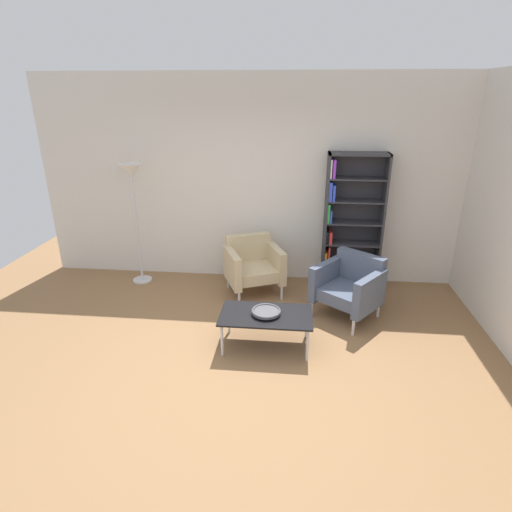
# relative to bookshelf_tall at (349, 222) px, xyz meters

# --- Properties ---
(ground_plane) EXTENTS (8.32, 8.32, 0.00)m
(ground_plane) POSITION_rel_bookshelf_tall_xyz_m (-1.26, -2.26, -0.95)
(ground_plane) COLOR olive
(plaster_back_panel) EXTENTS (6.40, 0.12, 2.90)m
(plaster_back_panel) POSITION_rel_bookshelf_tall_xyz_m (-1.26, 0.20, 0.50)
(plaster_back_panel) COLOR silver
(plaster_back_panel) RESTS_ON ground_plane
(bookshelf_tall) EXTENTS (0.80, 0.30, 1.90)m
(bookshelf_tall) POSITION_rel_bookshelf_tall_xyz_m (0.00, 0.00, 0.00)
(bookshelf_tall) COLOR #333338
(bookshelf_tall) RESTS_ON ground_plane
(coffee_table_low) EXTENTS (1.00, 0.56, 0.40)m
(coffee_table_low) POSITION_rel_bookshelf_tall_xyz_m (-1.03, -1.73, -0.58)
(coffee_table_low) COLOR black
(coffee_table_low) RESTS_ON ground_plane
(decorative_bowl) EXTENTS (0.32, 0.32, 0.05)m
(decorative_bowl) POSITION_rel_bookshelf_tall_xyz_m (-1.03, -1.73, -0.51)
(decorative_bowl) COLOR #4C4C51
(decorative_bowl) RESTS_ON coffee_table_low
(armchair_near_window) EXTENTS (0.91, 0.88, 0.78)m
(armchair_near_window) POSITION_rel_bookshelf_tall_xyz_m (-1.32, -0.40, -0.53)
(armchair_near_window) COLOR #C6B289
(armchair_near_window) RESTS_ON ground_plane
(armchair_by_bookshelf) EXTENTS (0.95, 0.94, 0.78)m
(armchair_by_bookshelf) POSITION_rel_bookshelf_tall_xyz_m (-0.05, -0.94, -0.53)
(armchair_by_bookshelf) COLOR #4C566B
(armchair_by_bookshelf) RESTS_ON ground_plane
(floor_lamp_torchiere) EXTENTS (0.32, 0.32, 1.74)m
(floor_lamp_torchiere) POSITION_rel_bookshelf_tall_xyz_m (-3.00, -0.20, 0.50)
(floor_lamp_torchiere) COLOR silver
(floor_lamp_torchiere) RESTS_ON ground_plane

